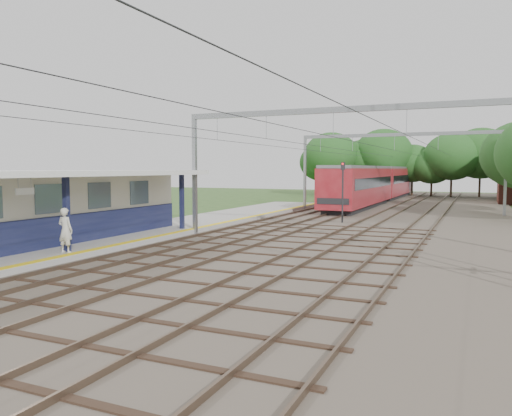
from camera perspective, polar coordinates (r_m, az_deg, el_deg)
The scene contains 12 objects.
ground at distance 14.67m, azimuth -20.84°, elevation -11.09°, with size 160.00×160.00×0.00m, color #2D4C1E.
ballast_bed at distance 40.58m, azimuth 15.42°, elevation -1.07°, with size 18.00×90.00×0.10m, color #473D33.
platform at distance 29.92m, azimuth -12.06°, elevation -2.70°, with size 5.00×52.00×0.35m, color gray.
yellow_stripe at distance 28.64m, azimuth -8.42°, elevation -2.60°, with size 0.45×52.00×0.01m, color yellow.
station_building at distance 25.48m, azimuth -24.00°, elevation 0.00°, with size 3.41×18.00×3.40m.
canopy at distance 23.92m, azimuth -24.13°, elevation 3.57°, with size 6.40×20.00×3.44m.
rail_tracks at distance 41.02m, azimuth 11.98°, elevation -0.77°, with size 11.80×88.00×0.15m.
catenary_system at distance 35.89m, azimuth 13.48°, elevation 6.99°, with size 17.22×88.00×7.00m.
tree_band at distance 67.36m, azimuth 18.90°, elevation 5.14°, with size 31.72×30.88×8.82m.
person at distance 22.39m, azimuth -20.96°, elevation -2.39°, with size 0.69×0.46×1.90m, color beige.
train at distance 58.89m, azimuth 13.80°, elevation 2.80°, with size 3.11×38.71×4.07m.
signal_post at distance 35.42m, azimuth 9.88°, elevation 2.58°, with size 0.33×0.29×4.34m.
Camera 1 is at (10.06, -9.94, 3.86)m, focal length 35.00 mm.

